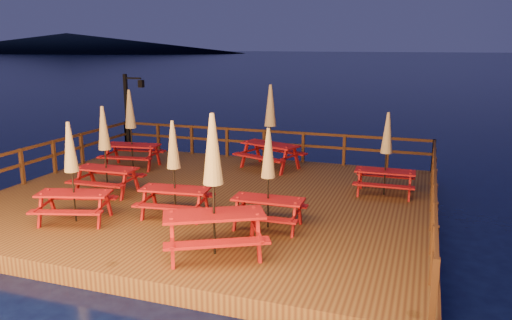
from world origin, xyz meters
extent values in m
plane|color=black|center=(0.00, 0.00, 0.00)|extent=(500.00, 500.00, 0.00)
cube|color=#4B2B18|center=(0.00, 0.00, 0.20)|extent=(12.00, 10.00, 0.40)
cylinder|color=#3B1C12|center=(-5.60, 4.60, -0.30)|extent=(0.24, 0.24, 1.40)
cylinder|color=#3B1C12|center=(0.00, -4.60, -0.30)|extent=(0.24, 0.24, 1.40)
cylinder|color=#3B1C12|center=(0.00, 4.60, -0.30)|extent=(0.24, 0.24, 1.40)
cylinder|color=#3B1C12|center=(5.60, 4.60, -0.30)|extent=(0.24, 0.24, 1.40)
cube|color=#3B1C12|center=(0.00, 4.85, 1.45)|extent=(11.70, 0.06, 0.09)
cube|color=#3B1C12|center=(0.00, 4.85, 1.01)|extent=(11.70, 0.06, 0.09)
cube|color=#3B1C12|center=(-4.68, 4.85, 0.95)|extent=(0.10, 0.10, 1.10)
cube|color=#3B1C12|center=(0.00, 4.85, 0.95)|extent=(0.10, 0.10, 1.10)
cube|color=#3B1C12|center=(4.68, 4.85, 0.95)|extent=(0.10, 0.10, 1.10)
cube|color=#3B1C12|center=(-5.85, 0.00, 1.45)|extent=(0.06, 9.70, 0.09)
cube|color=#3B1C12|center=(-5.85, 0.00, 1.01)|extent=(0.06, 9.70, 0.09)
cube|color=#3B1C12|center=(-5.85, 0.00, 0.95)|extent=(0.10, 0.10, 1.10)
cube|color=#3B1C12|center=(-5.85, 3.88, 0.95)|extent=(0.10, 0.10, 1.10)
cube|color=#3B1C12|center=(5.85, 0.00, 1.45)|extent=(0.06, 9.70, 0.09)
cube|color=#3B1C12|center=(5.85, 0.00, 1.01)|extent=(0.06, 9.70, 0.09)
cube|color=#3B1C12|center=(5.85, -3.88, 0.95)|extent=(0.10, 0.10, 1.10)
cube|color=#3B1C12|center=(5.85, 0.00, 0.95)|extent=(0.10, 0.10, 1.10)
cube|color=#3B1C12|center=(5.85, 3.88, 0.95)|extent=(0.10, 0.10, 1.10)
cube|color=black|center=(-5.55, 4.55, 1.90)|extent=(0.12, 0.12, 3.00)
cube|color=black|center=(-5.20, 4.55, 3.25)|extent=(0.70, 0.06, 0.06)
cube|color=black|center=(-4.85, 4.55, 3.05)|extent=(0.18, 0.18, 0.28)
sphere|color=#EDB55F|center=(-4.85, 4.55, 3.05)|extent=(0.14, 0.14, 0.14)
ellipsoid|color=black|center=(-160.00, 190.00, 4.50)|extent=(180.00, 84.00, 9.00)
cube|color=maroon|center=(-0.13, -1.75, 1.09)|extent=(1.73, 0.85, 0.05)
cube|color=maroon|center=(-0.20, -1.20, 0.82)|extent=(1.68, 0.46, 0.05)
cube|color=maroon|center=(-0.06, -2.30, 0.82)|extent=(1.68, 0.46, 0.05)
cube|color=maroon|center=(-0.86, -1.53, 0.75)|extent=(0.07, 0.10, 0.69)
cube|color=maroon|center=(-0.78, -2.14, 0.75)|extent=(0.07, 0.10, 0.69)
cube|color=maroon|center=(0.52, -1.36, 0.75)|extent=(0.07, 0.10, 0.69)
cube|color=maroon|center=(0.59, -1.96, 0.75)|extent=(0.07, 0.10, 0.69)
cylinder|color=black|center=(-0.13, -1.75, 1.56)|extent=(0.04, 0.04, 2.31)
cone|color=#9A895F|center=(-0.13, -1.75, 2.20)|extent=(0.33, 0.33, 1.16)
sphere|color=black|center=(-0.13, -1.75, 2.74)|extent=(0.06, 0.06, 0.06)
cube|color=maroon|center=(1.69, -3.51, 1.24)|extent=(2.14, 1.64, 0.06)
cube|color=maroon|center=(1.37, -2.92, 0.90)|extent=(1.92, 1.23, 0.06)
cube|color=maroon|center=(2.01, -4.10, 0.90)|extent=(1.92, 1.23, 0.06)
cube|color=maroon|center=(0.78, -3.58, 0.82)|extent=(0.11, 0.13, 0.84)
cube|color=maroon|center=(1.13, -4.23, 0.82)|extent=(0.11, 0.13, 0.84)
cube|color=maroon|center=(2.25, -2.78, 0.82)|extent=(0.11, 0.13, 0.84)
cube|color=maroon|center=(2.60, -3.43, 0.82)|extent=(0.11, 0.13, 0.84)
cylinder|color=black|center=(1.69, -3.51, 1.79)|extent=(0.05, 0.05, 2.79)
cone|color=#9A895F|center=(1.69, -3.51, 2.58)|extent=(0.40, 0.40, 1.39)
sphere|color=black|center=(1.69, -3.51, 3.22)|extent=(0.08, 0.08, 0.08)
cube|color=maroon|center=(2.25, -1.73, 1.08)|extent=(1.65, 0.68, 0.05)
cube|color=maroon|center=(2.24, -1.19, 0.81)|extent=(1.64, 0.30, 0.05)
cube|color=maroon|center=(2.27, -2.28, 0.81)|extent=(1.64, 0.30, 0.05)
cube|color=maroon|center=(1.56, -1.45, 0.74)|extent=(0.06, 0.09, 0.68)
cube|color=maroon|center=(1.58, -2.05, 0.74)|extent=(0.06, 0.09, 0.68)
cube|color=maroon|center=(2.92, -1.41, 0.74)|extent=(0.06, 0.09, 0.68)
cube|color=maroon|center=(2.94, -2.01, 0.74)|extent=(0.06, 0.09, 0.68)
cylinder|color=black|center=(2.25, -1.73, 1.53)|extent=(0.04, 0.04, 2.27)
cone|color=#9A895F|center=(2.25, -1.73, 2.17)|extent=(0.33, 0.33, 1.13)
sphere|color=black|center=(2.25, -1.73, 2.69)|extent=(0.06, 0.06, 0.06)
cube|color=maroon|center=(-3.88, 2.22, 1.17)|extent=(1.94, 0.96, 0.05)
cube|color=maroon|center=(-3.97, 2.83, 0.86)|extent=(1.88, 0.53, 0.05)
cube|color=maroon|center=(-3.80, 1.60, 0.86)|extent=(1.88, 0.53, 0.05)
cube|color=maroon|center=(-4.70, 2.45, 0.79)|extent=(0.08, 0.11, 0.77)
cube|color=maroon|center=(-4.61, 1.78, 0.79)|extent=(0.08, 0.11, 0.77)
cube|color=maroon|center=(-3.16, 2.66, 0.79)|extent=(0.08, 0.11, 0.77)
cube|color=maroon|center=(-3.07, 1.98, 0.79)|extent=(0.08, 0.11, 0.77)
cylinder|color=black|center=(-3.88, 2.22, 1.69)|extent=(0.05, 0.05, 2.58)
cone|color=#9A895F|center=(-3.88, 2.22, 2.41)|extent=(0.37, 0.37, 1.29)
sphere|color=black|center=(-3.88, 2.22, 3.01)|extent=(0.07, 0.07, 0.07)
cube|color=maroon|center=(4.56, 1.77, 1.08)|extent=(1.65, 0.68, 0.05)
cube|color=maroon|center=(4.55, 2.32, 0.81)|extent=(1.64, 0.30, 0.05)
cube|color=maroon|center=(4.58, 1.23, 0.81)|extent=(1.64, 0.30, 0.05)
cube|color=maroon|center=(3.88, 2.05, 0.74)|extent=(0.06, 0.09, 0.68)
cube|color=maroon|center=(3.89, 1.46, 0.74)|extent=(0.06, 0.09, 0.68)
cube|color=maroon|center=(5.24, 2.09, 0.74)|extent=(0.06, 0.09, 0.68)
cube|color=maroon|center=(5.25, 1.49, 0.74)|extent=(0.06, 0.09, 0.68)
cylinder|color=black|center=(4.56, 1.77, 1.53)|extent=(0.04, 0.04, 2.27)
cone|color=#9A895F|center=(4.56, 1.77, 2.17)|extent=(0.33, 0.33, 1.13)
sphere|color=black|center=(4.56, 1.77, 2.70)|extent=(0.06, 0.06, 0.06)
cube|color=maroon|center=(-2.87, -0.66, 1.12)|extent=(1.76, 0.73, 0.05)
cube|color=maroon|center=(-2.89, -0.08, 0.83)|extent=(1.75, 0.33, 0.05)
cube|color=maroon|center=(-2.85, -1.24, 0.83)|extent=(1.75, 0.33, 0.05)
cube|color=maroon|center=(-3.60, -0.37, 0.76)|extent=(0.06, 0.10, 0.72)
cube|color=maroon|center=(-3.58, -1.01, 0.76)|extent=(0.06, 0.10, 0.72)
cube|color=maroon|center=(-2.15, -0.32, 0.76)|extent=(0.06, 0.10, 0.72)
cube|color=maroon|center=(-2.13, -0.96, 0.76)|extent=(0.06, 0.10, 0.72)
cylinder|color=black|center=(-2.87, -0.66, 1.61)|extent=(0.04, 0.04, 2.41)
cone|color=#9A895F|center=(-2.87, -0.66, 2.28)|extent=(0.35, 0.35, 1.21)
sphere|color=black|center=(-2.87, -0.66, 2.84)|extent=(0.07, 0.07, 0.07)
cube|color=maroon|center=(-2.22, -2.86, 1.10)|extent=(1.80, 1.11, 0.05)
cube|color=maroon|center=(-2.38, -2.32, 0.82)|extent=(1.69, 0.74, 0.05)
cube|color=maroon|center=(-2.05, -3.40, 0.82)|extent=(1.69, 0.74, 0.05)
cube|color=maroon|center=(-2.98, -2.77, 0.75)|extent=(0.08, 0.11, 0.70)
cube|color=maroon|center=(-2.80, -3.36, 0.75)|extent=(0.08, 0.11, 0.70)
cube|color=maroon|center=(-1.63, -2.36, 0.75)|extent=(0.08, 0.11, 0.70)
cube|color=maroon|center=(-1.46, -2.95, 0.75)|extent=(0.08, 0.11, 0.70)
cylinder|color=black|center=(-2.22, -2.86, 1.57)|extent=(0.04, 0.04, 2.34)
cone|color=#9A895F|center=(-2.22, -2.86, 2.22)|extent=(0.34, 0.34, 1.17)
sphere|color=black|center=(-2.22, -2.86, 2.77)|extent=(0.07, 0.07, 0.07)
cube|color=maroon|center=(0.62, 3.63, 1.23)|extent=(2.13, 1.38, 0.06)
cube|color=maroon|center=(0.83, 4.25, 0.90)|extent=(1.97, 0.94, 0.06)
cube|color=maroon|center=(0.40, 3.00, 0.90)|extent=(1.97, 0.94, 0.06)
cube|color=maroon|center=(-0.04, 4.24, 0.81)|extent=(0.10, 0.13, 0.83)
cube|color=maroon|center=(-0.28, 3.56, 0.81)|extent=(0.10, 0.13, 0.83)
cube|color=maroon|center=(1.52, 3.70, 0.81)|extent=(0.10, 0.13, 0.83)
cube|color=maroon|center=(1.28, 3.01, 0.81)|extent=(0.10, 0.13, 0.83)
cylinder|color=black|center=(0.62, 3.63, 1.78)|extent=(0.05, 0.05, 2.75)
cone|color=#9A895F|center=(0.62, 3.63, 2.55)|extent=(0.40, 0.40, 1.38)
sphere|color=black|center=(0.62, 3.63, 3.19)|extent=(0.08, 0.08, 0.08)
camera|label=1|loc=(5.55, -12.13, 4.58)|focal=35.00mm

